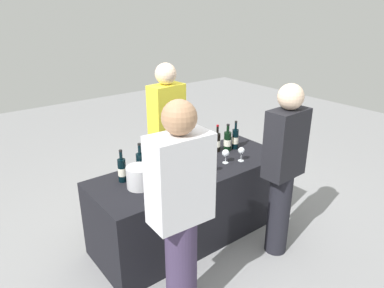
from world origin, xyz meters
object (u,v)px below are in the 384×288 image
object	(u,v)px
wine_bottle_4	(235,139)
wine_glass_2	(213,163)
guest_0	(181,210)
wine_glass_3	(226,154)
ice_bucket	(139,177)
wine_glass_4	(241,151)
server_pouring	(167,133)
wine_glass_1	(195,167)
guest_1	(283,166)
wine_bottle_0	(122,170)
wine_bottle_3	(227,141)
wine_bottle_1	(140,165)
wine_glass_0	(171,175)
wine_bottle_2	(217,142)

from	to	relation	value
wine_bottle_4	wine_glass_2	world-z (taller)	wine_bottle_4
wine_glass_2	guest_0	world-z (taller)	guest_0
wine_glass_3	ice_bucket	distance (m)	0.94
wine_glass_3	wine_glass_4	world-z (taller)	wine_glass_4
ice_bucket	server_pouring	xyz separation A→B (m)	(0.72, 0.63, 0.07)
ice_bucket	server_pouring	size ratio (longest dim) A/B	0.13
wine_glass_1	guest_1	xyz separation A→B (m)	(0.57, -0.56, 0.05)
wine_bottle_0	wine_glass_4	xyz separation A→B (m)	(1.16, -0.34, -0.00)
wine_bottle_3	server_pouring	xyz separation A→B (m)	(-0.45, 0.49, 0.06)
wine_glass_1	wine_glass_4	size ratio (longest dim) A/B	0.88
ice_bucket	guest_0	distance (m)	0.75
wine_bottle_1	wine_glass_2	size ratio (longest dim) A/B	2.46
wine_glass_1	wine_glass_2	distance (m)	0.19
wine_glass_0	wine_glass_1	xyz separation A→B (m)	(0.27, 0.01, -0.01)
wine_glass_2	wine_glass_4	world-z (taller)	wine_glass_4
wine_bottle_2	wine_glass_2	distance (m)	0.52
guest_0	guest_1	size ratio (longest dim) A/B	1.04
wine_bottle_2	guest_0	world-z (taller)	guest_0
guest_1	wine_glass_3	bearing A→B (deg)	101.86
wine_glass_1	guest_0	world-z (taller)	guest_0
wine_bottle_4	ice_bucket	xyz separation A→B (m)	(-1.28, -0.13, -0.02)
wine_bottle_1	wine_bottle_2	world-z (taller)	wine_bottle_1
wine_bottle_2	wine_bottle_3	size ratio (longest dim) A/B	1.00
ice_bucket	guest_0	bearing A→B (deg)	-97.45
wine_bottle_1	wine_glass_4	world-z (taller)	wine_bottle_1
guest_1	wine_bottle_0	bearing A→B (deg)	140.58
wine_glass_1	wine_bottle_2	bearing A→B (deg)	29.54
wine_bottle_1	wine_bottle_0	bearing A→B (deg)	165.89
wine_bottle_4	server_pouring	bearing A→B (deg)	138.12
server_pouring	guest_0	distance (m)	1.59
wine_bottle_1	wine_glass_3	distance (m)	0.87
wine_glass_2	wine_bottle_4	bearing A→B (deg)	27.46
wine_bottle_1	server_pouring	world-z (taller)	server_pouring
wine_bottle_2	guest_1	xyz separation A→B (m)	(0.01, -0.87, 0.03)
wine_glass_1	wine_glass_4	bearing A→B (deg)	-2.22
wine_bottle_0	wine_bottle_2	bearing A→B (deg)	-0.15
wine_glass_1	server_pouring	bearing A→B (deg)	74.49
wine_bottle_0	wine_glass_2	bearing A→B (deg)	-25.30
wine_bottle_0	wine_glass_0	size ratio (longest dim) A/B	2.14
ice_bucket	guest_1	world-z (taller)	guest_1
wine_bottle_1	server_pouring	distance (m)	0.79
wine_glass_0	ice_bucket	size ratio (longest dim) A/B	0.63
wine_glass_3	guest_1	world-z (taller)	guest_1
guest_0	wine_bottle_1	bearing A→B (deg)	80.52
server_pouring	guest_1	xyz separation A→B (m)	(0.36, -1.32, -0.03)
wine_glass_3	guest_0	bearing A→B (deg)	-147.87
wine_bottle_1	wine_bottle_4	distance (m)	1.18
wine_bottle_4	wine_glass_2	distance (m)	0.65
wine_bottle_3	wine_glass_2	distance (m)	0.56
wine_bottle_2	wine_bottle_1	bearing A→B (deg)	-177.72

